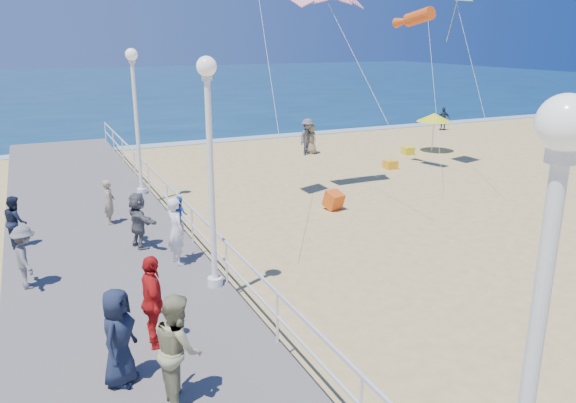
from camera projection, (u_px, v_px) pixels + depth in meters
name	position (u px, v px, depth m)	size (l,w,h in m)	color
ground	(399.00, 264.00, 15.68)	(160.00, 160.00, 0.00)	tan
ocean	(100.00, 86.00, 72.21)	(160.00, 90.00, 0.05)	#0D2F4E
surf_line	(196.00, 142.00, 33.50)	(160.00, 1.20, 0.04)	silver
boardwalk	(124.00, 311.00, 12.59)	(5.00, 44.00, 0.40)	slate
railing	(226.00, 250.00, 13.28)	(0.05, 42.00, 0.55)	white
lamp_post_near	(535.00, 344.00, 4.65)	(0.44, 0.44, 5.32)	white
lamp_post_mid	(210.00, 151.00, 12.48)	(0.44, 0.44, 5.32)	white
lamp_post_far	(135.00, 107.00, 20.31)	(0.44, 0.44, 5.32)	white
woman_holding_toddler	(176.00, 231.00, 14.45)	(0.65, 0.43, 1.79)	white
toddler_held	(180.00, 213.00, 14.52)	(0.45, 0.35, 0.92)	blue
spectator_1	(178.00, 349.00, 8.92)	(0.91, 0.71, 1.88)	#989469
spectator_2	(25.00, 257.00, 13.09)	(0.98, 0.57, 1.52)	slate
spectator_3	(153.00, 302.00, 10.53)	(1.08, 0.45, 1.84)	red
spectator_4	(118.00, 337.00, 9.43)	(0.84, 0.55, 1.72)	#182036
spectator_5	(138.00, 220.00, 15.60)	(1.48, 0.47, 1.60)	#5B5B60
spectator_6	(109.00, 202.00, 17.63)	(0.52, 0.34, 1.42)	gray
spectator_7	(15.00, 221.00, 15.71)	(0.71, 0.56, 1.47)	#171E34
beach_walker_a	(307.00, 137.00, 30.01)	(1.24, 0.71, 1.92)	#57565B
beach_walker_b	(443.00, 119.00, 37.81)	(0.91, 0.38, 1.54)	#1C293E
beach_walker_c	(311.00, 139.00, 30.19)	(0.78, 0.51, 1.60)	#807558
box_kite	(334.00, 202.00, 20.50)	(0.55, 0.55, 0.60)	red
beach_umbrella	(434.00, 117.00, 30.30)	(1.90, 1.90, 2.14)	white
beach_chair_left	(390.00, 165.00, 26.91)	(0.55, 0.55, 0.40)	#F5A319
beach_chair_right	(408.00, 151.00, 30.17)	(0.55, 0.55, 0.40)	yellow
kite_windsock	(419.00, 17.00, 23.93)	(0.56, 0.56, 2.23)	#DE4912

